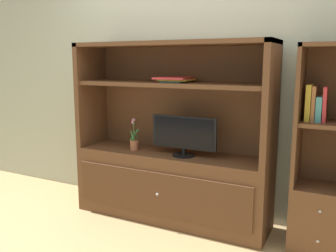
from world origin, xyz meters
TOP-DOWN VIEW (x-y plane):
  - ground_plane at (0.00, 0.00)m, footprint 8.00×8.00m
  - painted_rear_wall at (0.00, 0.75)m, footprint 6.00×0.10m
  - media_console at (0.00, 0.41)m, footprint 1.78×0.49m
  - tv_monitor at (0.15, 0.35)m, footprint 0.59×0.20m
  - potted_plant at (-0.35, 0.34)m, footprint 0.09×0.09m
  - magazine_stack at (0.04, 0.40)m, footprint 0.31×0.35m
  - bookshelf_tall at (1.28, 0.41)m, footprint 0.44×0.38m
  - upright_book_row at (1.18, 0.40)m, footprint 0.14×0.14m

SIDE VIEW (x-z plane):
  - ground_plane at x=0.00m, z-range 0.00..0.00m
  - media_console at x=0.00m, z-range -0.30..1.30m
  - bookshelf_tall at x=1.28m, z-range -0.25..1.30m
  - potted_plant at x=-0.35m, z-range 0.55..0.84m
  - tv_monitor at x=0.15m, z-range 0.63..0.98m
  - upright_book_row at x=1.18m, z-range 0.98..1.25m
  - magazine_stack at x=0.04m, z-range 1.25..1.30m
  - painted_rear_wall at x=0.00m, z-range 0.00..2.80m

